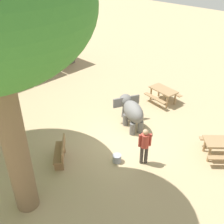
# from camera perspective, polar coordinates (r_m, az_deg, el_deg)

# --- Properties ---
(ground_plane) EXTENTS (60.00, 60.00, 0.00)m
(ground_plane) POSITION_cam_1_polar(r_m,az_deg,el_deg) (12.29, 2.15, -6.10)
(ground_plane) COLOR tan
(elephant) EXTENTS (1.63, 1.97, 1.39)m
(elephant) POSITION_cam_1_polar(r_m,az_deg,el_deg) (12.80, 4.07, 0.33)
(elephant) COLOR slate
(elephant) RESTS_ON ground_plane
(person_handler) EXTENTS (0.41, 0.36, 1.62)m
(person_handler) POSITION_cam_1_polar(r_m,az_deg,el_deg) (10.67, 6.83, -6.63)
(person_handler) COLOR #3F3833
(person_handler) RESTS_ON ground_plane
(wooden_bench) EXTENTS (1.22, 1.32, 0.88)m
(wooden_bench) POSITION_cam_1_polar(r_m,az_deg,el_deg) (11.17, -10.59, -8.13)
(wooden_bench) COLOR olive
(wooden_bench) RESTS_ON ground_plane
(picnic_table_near) EXTENTS (1.68, 1.70, 0.78)m
(picnic_table_near) POSITION_cam_1_polar(r_m,az_deg,el_deg) (15.27, 10.62, 4.04)
(picnic_table_near) COLOR #9E7A51
(picnic_table_near) RESTS_ON ground_plane
(picnic_table_far) EXTENTS (2.10, 2.11, 0.78)m
(picnic_table_far) POSITION_cam_1_polar(r_m,az_deg,el_deg) (12.00, 22.07, -6.37)
(picnic_table_far) COLOR #9E7A51
(picnic_table_far) RESTS_ON ground_plane
(market_stall_green) EXTENTS (2.50, 2.50, 2.52)m
(market_stall_green) POSITION_cam_1_polar(r_m,az_deg,el_deg) (19.32, -18.07, 10.76)
(market_stall_green) COLOR #59514C
(market_stall_green) RESTS_ON ground_plane
(market_stall_red) EXTENTS (2.50, 2.50, 2.52)m
(market_stall_red) POSITION_cam_1_polar(r_m,az_deg,el_deg) (20.58, -11.74, 12.88)
(market_stall_red) COLOR #59514C
(market_stall_red) RESTS_ON ground_plane
(feed_bucket) EXTENTS (0.36, 0.36, 0.32)m
(feed_bucket) POSITION_cam_1_polar(r_m,az_deg,el_deg) (11.16, 1.05, -9.61)
(feed_bucket) COLOR gray
(feed_bucket) RESTS_ON ground_plane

